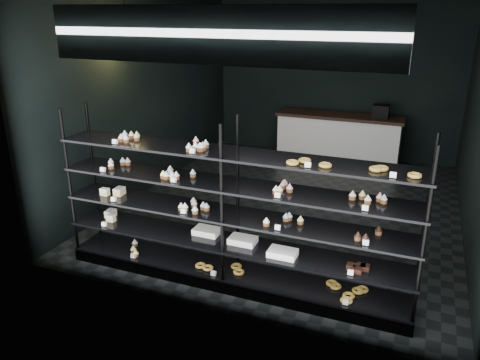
# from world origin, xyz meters

# --- Properties ---
(room) EXTENTS (5.01, 6.01, 3.20)m
(room) POSITION_xyz_m (0.00, 0.00, 1.60)
(room) COLOR black
(room) RESTS_ON ground
(display_shelf) EXTENTS (4.00, 0.50, 1.91)m
(display_shelf) POSITION_xyz_m (-0.05, -2.45, 0.63)
(display_shelf) COLOR black
(display_shelf) RESTS_ON room
(signage) EXTENTS (3.30, 0.05, 0.50)m
(signage) POSITION_xyz_m (0.00, -2.93, 2.75)
(signage) COLOR #0C113C
(signage) RESTS_ON room
(pendant_lamp) EXTENTS (0.30, 0.30, 0.88)m
(pendant_lamp) POSITION_xyz_m (-2.20, -1.00, 2.45)
(pendant_lamp) COLOR black
(pendant_lamp) RESTS_ON room
(service_counter) EXTENTS (2.48, 0.65, 1.23)m
(service_counter) POSITION_xyz_m (0.26, 2.50, 0.50)
(service_counter) COLOR silver
(service_counter) RESTS_ON room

